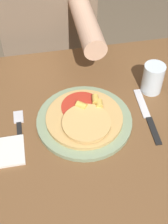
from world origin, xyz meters
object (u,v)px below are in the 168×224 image
at_px(pizza, 85,117).
at_px(drinking_glass, 153,78).
at_px(fork, 19,130).
at_px(knife, 147,116).
at_px(dining_table, 88,148).
at_px(person_diner, 49,36).
at_px(plate, 84,120).

height_order(pizza, drinking_glass, drinking_glass).
distance_m(fork, knife, 0.38).
xyz_separation_m(knife, drinking_glass, (0.05, 0.11, 0.05)).
xyz_separation_m(fork, knife, (0.38, -0.02, -0.00)).
relative_size(dining_table, knife, 5.27).
bearing_deg(pizza, dining_table, 2.06).
bearing_deg(knife, person_diner, 113.36).
relative_size(plate, drinking_glass, 2.86).
height_order(plate, knife, plate).
xyz_separation_m(pizza, person_diner, (-0.05, 0.53, -0.08)).
height_order(knife, person_diner, person_diner).
xyz_separation_m(pizza, knife, (0.19, -0.01, -0.02)).
distance_m(pizza, fork, 0.19).
bearing_deg(drinking_glass, person_diner, 122.90).
height_order(dining_table, drinking_glass, drinking_glass).
bearing_deg(plate, knife, -5.72).
height_order(dining_table, knife, knife).
xyz_separation_m(plate, person_diner, (-0.05, 0.53, -0.06)).
height_order(knife, drinking_glass, drinking_glass).
relative_size(dining_table, plate, 4.18).
bearing_deg(plate, pizza, -76.87).
distance_m(fork, drinking_glass, 0.44).
relative_size(dining_table, pizza, 5.22).
bearing_deg(dining_table, drinking_glass, 22.93).
distance_m(plate, fork, 0.19).
relative_size(plate, fork, 1.59).
xyz_separation_m(plate, drinking_glass, (0.24, 0.09, 0.04)).
bearing_deg(pizza, drinking_glass, 22.14).
relative_size(pizza, person_diner, 0.18).
bearing_deg(fork, plate, 0.40).
xyz_separation_m(pizza, drinking_glass, (0.23, 0.10, 0.02)).
distance_m(fork, person_diner, 0.55).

